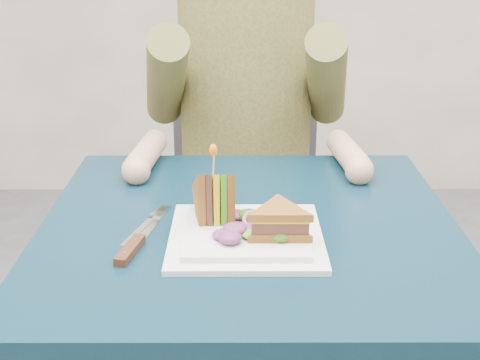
{
  "coord_description": "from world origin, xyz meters",
  "views": [
    {
      "loc": [
        -0.02,
        -1.1,
        1.23
      ],
      "look_at": [
        -0.02,
        -0.02,
        0.82
      ],
      "focal_mm": 50.0,
      "sensor_mm": 36.0,
      "label": 1
    }
  ],
  "objects_px": {
    "table": "(249,261)",
    "sandwich_upright": "(214,200)",
    "fork": "(145,226)",
    "sandwich_flat": "(279,222)",
    "chair": "(245,183)",
    "diner": "(246,61)",
    "plate": "(246,235)",
    "knife": "(134,245)"
  },
  "relations": [
    {
      "from": "chair",
      "to": "sandwich_upright",
      "type": "bearing_deg",
      "value": -94.96
    },
    {
      "from": "sandwich_flat",
      "to": "sandwich_upright",
      "type": "relative_size",
      "value": 0.87
    },
    {
      "from": "plate",
      "to": "fork",
      "type": "xyz_separation_m",
      "value": [
        -0.18,
        0.05,
        -0.01
      ]
    },
    {
      "from": "chair",
      "to": "fork",
      "type": "bearing_deg",
      "value": -104.72
    },
    {
      "from": "fork",
      "to": "knife",
      "type": "distance_m",
      "value": 0.08
    },
    {
      "from": "table",
      "to": "knife",
      "type": "distance_m",
      "value": 0.24
    },
    {
      "from": "diner",
      "to": "knife",
      "type": "xyz_separation_m",
      "value": [
        -0.19,
        -0.68,
        -0.18
      ]
    },
    {
      "from": "table",
      "to": "chair",
      "type": "bearing_deg",
      "value": 90.0
    },
    {
      "from": "table",
      "to": "knife",
      "type": "relative_size",
      "value": 3.4
    },
    {
      "from": "diner",
      "to": "knife",
      "type": "bearing_deg",
      "value": -105.8
    },
    {
      "from": "plate",
      "to": "sandwich_flat",
      "type": "xyz_separation_m",
      "value": [
        0.05,
        -0.02,
        0.04
      ]
    },
    {
      "from": "knife",
      "to": "sandwich_upright",
      "type": "bearing_deg",
      "value": 30.95
    },
    {
      "from": "table",
      "to": "knife",
      "type": "height_order",
      "value": "knife"
    },
    {
      "from": "diner",
      "to": "knife",
      "type": "height_order",
      "value": "diner"
    },
    {
      "from": "chair",
      "to": "plate",
      "type": "xyz_separation_m",
      "value": [
        -0.01,
        -0.76,
        0.2
      ]
    },
    {
      "from": "sandwich_flat",
      "to": "knife",
      "type": "relative_size",
      "value": 0.56
    },
    {
      "from": "sandwich_flat",
      "to": "sandwich_upright",
      "type": "xyz_separation_m",
      "value": [
        -0.11,
        0.07,
        0.01
      ]
    },
    {
      "from": "sandwich_upright",
      "to": "fork",
      "type": "height_order",
      "value": "sandwich_upright"
    },
    {
      "from": "table",
      "to": "sandwich_flat",
      "type": "distance_m",
      "value": 0.17
    },
    {
      "from": "table",
      "to": "plate",
      "type": "bearing_deg",
      "value": -95.17
    },
    {
      "from": "chair",
      "to": "diner",
      "type": "bearing_deg",
      "value": -90.0
    },
    {
      "from": "sandwich_upright",
      "to": "knife",
      "type": "xyz_separation_m",
      "value": [
        -0.13,
        -0.08,
        -0.05
      ]
    },
    {
      "from": "fork",
      "to": "chair",
      "type": "bearing_deg",
      "value": 75.28
    },
    {
      "from": "table",
      "to": "fork",
      "type": "xyz_separation_m",
      "value": [
        -0.19,
        -0.02,
        0.08
      ]
    },
    {
      "from": "plate",
      "to": "knife",
      "type": "xyz_separation_m",
      "value": [
        -0.19,
        -0.03,
        -0.0
      ]
    },
    {
      "from": "fork",
      "to": "knife",
      "type": "height_order",
      "value": "knife"
    },
    {
      "from": "sandwich_flat",
      "to": "knife",
      "type": "distance_m",
      "value": 0.24
    },
    {
      "from": "table",
      "to": "sandwich_upright",
      "type": "relative_size",
      "value": 5.33
    },
    {
      "from": "chair",
      "to": "sandwich_flat",
      "type": "height_order",
      "value": "chair"
    },
    {
      "from": "sandwich_upright",
      "to": "fork",
      "type": "xyz_separation_m",
      "value": [
        -0.12,
        0.01,
        -0.05
      ]
    },
    {
      "from": "table",
      "to": "fork",
      "type": "height_order",
      "value": "fork"
    },
    {
      "from": "diner",
      "to": "plate",
      "type": "bearing_deg",
      "value": -90.58
    },
    {
      "from": "plate",
      "to": "sandwich_upright",
      "type": "relative_size",
      "value": 1.85
    },
    {
      "from": "diner",
      "to": "plate",
      "type": "height_order",
      "value": "diner"
    },
    {
      "from": "plate",
      "to": "fork",
      "type": "relative_size",
      "value": 1.49
    },
    {
      "from": "plate",
      "to": "knife",
      "type": "distance_m",
      "value": 0.19
    },
    {
      "from": "plate",
      "to": "sandwich_upright",
      "type": "xyz_separation_m",
      "value": [
        -0.06,
        0.04,
        0.05
      ]
    },
    {
      "from": "plate",
      "to": "knife",
      "type": "bearing_deg",
      "value": -169.86
    },
    {
      "from": "sandwich_flat",
      "to": "sandwich_upright",
      "type": "height_order",
      "value": "sandwich_upright"
    },
    {
      "from": "table",
      "to": "sandwich_upright",
      "type": "height_order",
      "value": "sandwich_upright"
    },
    {
      "from": "sandwich_upright",
      "to": "knife",
      "type": "height_order",
      "value": "sandwich_upright"
    },
    {
      "from": "sandwich_flat",
      "to": "chair",
      "type": "bearing_deg",
      "value": 93.53
    }
  ]
}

